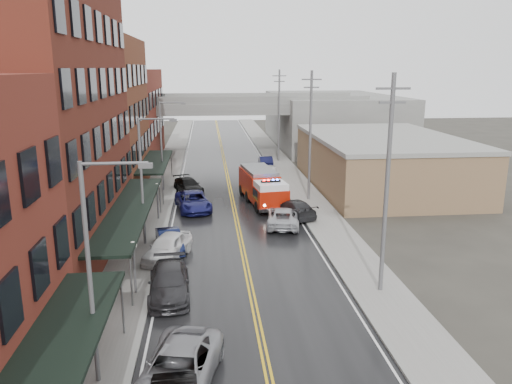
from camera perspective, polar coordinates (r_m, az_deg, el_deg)
road at (r=41.86m, az=-2.31°, el=-2.95°), size 11.00×160.00×0.02m
sidewalk_left at (r=42.07m, az=-12.30°, el=-3.09°), size 3.00×160.00×0.15m
sidewalk_right at (r=42.86m, az=7.49°, el=-2.56°), size 3.00×160.00×0.15m
curb_left at (r=41.91m, az=-10.05°, el=-3.05°), size 0.30×160.00×0.15m
curb_right at (r=42.52m, az=5.32°, el=-2.64°), size 0.30×160.00×0.15m
brick_building_b at (r=34.91m, az=-24.27°, el=7.50°), size 9.00×20.00×18.00m
brick_building_c at (r=51.87m, az=-18.11°, el=8.12°), size 9.00×15.00×15.00m
brick_building_far at (r=69.13m, az=-14.99°, el=8.40°), size 9.00×20.00×12.00m
tan_building at (r=54.09m, az=14.20°, el=3.24°), size 14.00×22.00×5.00m
right_far_block at (r=82.91m, az=8.60°, el=8.18°), size 18.00×30.00×8.00m
awning_0 at (r=17.54m, az=-23.32°, el=-19.04°), size 2.60×16.00×3.09m
awning_1 at (r=34.63m, az=-14.12°, el=-1.88°), size 2.60×18.00×3.09m
awning_2 at (r=51.57m, az=-11.40°, el=3.43°), size 2.60×13.00×3.09m
globe_lamp_1 at (r=28.10m, az=-13.83°, el=-7.06°), size 0.44×0.44×3.12m
globe_lamp_2 at (r=41.38m, az=-11.22°, el=-0.10°), size 0.44×0.44×3.12m
street_lamp_0 at (r=19.76m, az=-17.90°, el=-7.56°), size 2.64×0.22×9.00m
street_lamp_1 at (r=34.95m, az=-12.58°, el=2.07°), size 2.64×0.22×9.00m
street_lamp_2 at (r=50.64m, az=-10.51°, el=5.81°), size 2.64×0.22×9.00m
utility_pole_0 at (r=27.36m, az=14.76°, el=1.06°), size 1.80×0.24×12.00m
utility_pole_1 at (r=46.34m, az=6.22°, el=6.61°), size 1.80×0.24×12.00m
utility_pole_2 at (r=65.92m, az=2.64°, el=8.87°), size 1.80×0.24×12.00m
overpass at (r=72.27m, az=-3.90°, el=9.05°), size 40.00×10.00×7.50m
fire_truck at (r=45.75m, az=0.75°, el=0.69°), size 4.33×8.74×3.08m
parked_car_left_2 at (r=20.79m, az=-8.87°, el=-19.43°), size 3.93×6.37×1.64m
parked_car_left_3 at (r=28.19m, az=-9.90°, el=-10.14°), size 2.49×5.52×1.57m
parked_car_left_4 at (r=33.30m, az=-10.07°, el=-6.20°), size 3.50×5.28×1.67m
parked_car_left_5 at (r=34.84m, az=-9.85°, el=-5.49°), size 2.34×4.52×1.42m
parked_car_left_6 at (r=44.21m, az=-7.19°, el=-1.06°), size 3.66×6.15×1.60m
parked_car_left_7 at (r=50.53m, az=-7.74°, el=0.74°), size 3.58×5.35×1.44m
parked_car_right_0 at (r=39.61m, az=3.11°, el=-2.84°), size 3.33×5.70×1.49m
parked_car_right_1 at (r=42.01m, az=4.36°, el=-1.88°), size 3.60×5.52×1.49m
parked_car_right_2 at (r=57.79m, az=1.58°, el=2.51°), size 1.77×4.10×1.38m
parked_car_right_3 at (r=62.65m, az=1.09°, el=3.47°), size 1.69×4.57×1.49m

